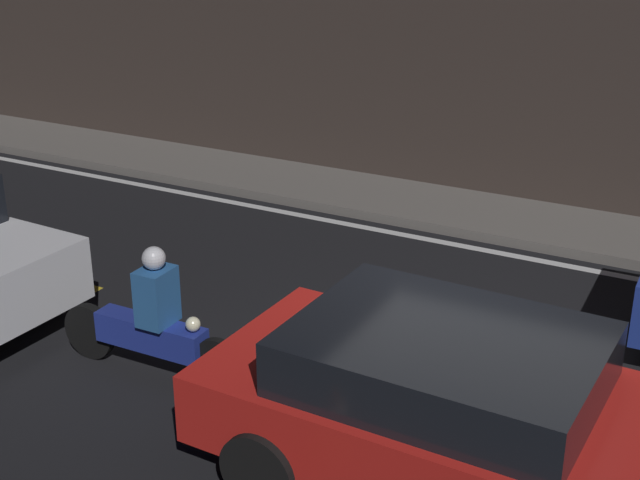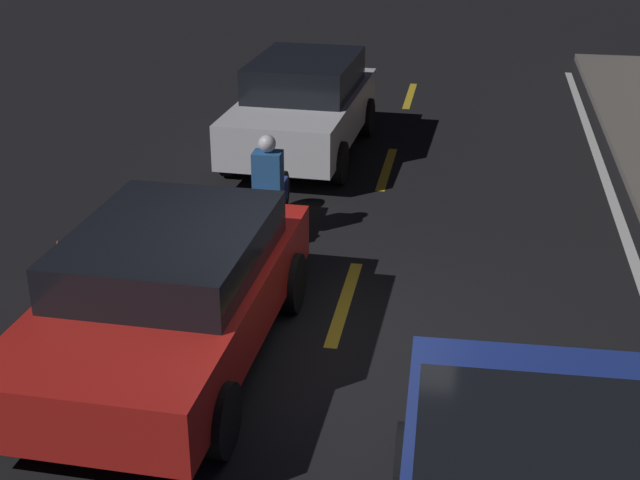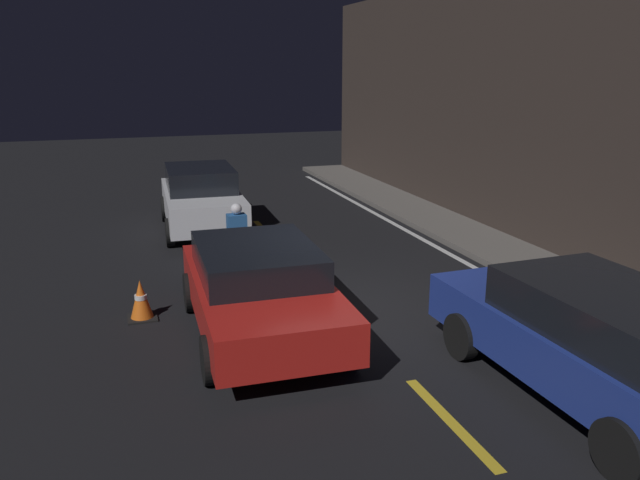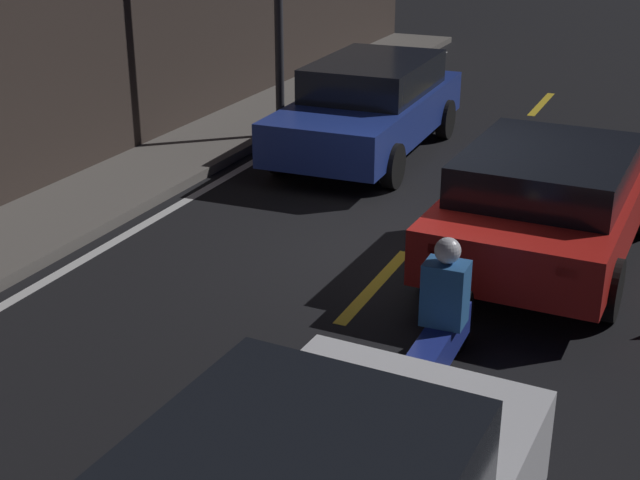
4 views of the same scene
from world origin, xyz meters
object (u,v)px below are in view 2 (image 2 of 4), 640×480
object	(u,v)px
sedan_white	(303,105)
traffic_cone_near	(61,267)
taxi_red	(168,292)
motorcycle	(270,194)

from	to	relation	value
sedan_white	traffic_cone_near	bearing A→B (deg)	-15.52
taxi_red	traffic_cone_near	bearing A→B (deg)	-123.04
motorcycle	traffic_cone_near	distance (m)	2.80
traffic_cone_near	motorcycle	bearing A→B (deg)	136.13
sedan_white	traffic_cone_near	distance (m)	5.64
taxi_red	sedan_white	bearing A→B (deg)	-178.91
sedan_white	taxi_red	world-z (taller)	sedan_white
taxi_red	traffic_cone_near	distance (m)	2.07
sedan_white	traffic_cone_near	size ratio (longest dim) A/B	6.35
sedan_white	motorcycle	size ratio (longest dim) A/B	1.94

